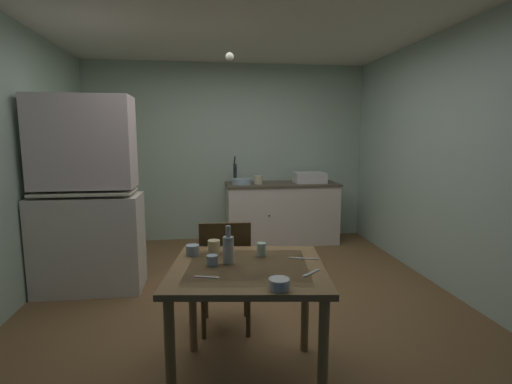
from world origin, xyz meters
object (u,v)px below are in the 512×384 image
dining_table (248,283)px  hand_pump (235,172)px  mixing_bowl_counter (242,181)px  chair_far_side (226,273)px  sink_basin (309,177)px  mug_dark (212,260)px  hutch_cabinet (87,202)px  serving_bowl_wide (279,284)px  glass_bottle (228,249)px

dining_table → hand_pump: bearing=86.9°
mixing_bowl_counter → chair_far_side: mixing_bowl_counter is taller
sink_basin → mug_dark: 3.41m
dining_table → mug_dark: (-0.21, 0.05, 0.14)m
hand_pump → hutch_cabinet: bearing=-136.0°
mixing_bowl_counter → serving_bowl_wide: bearing=-92.3°
chair_far_side → sink_basin: bearing=61.4°
hutch_cabinet → hand_pump: size_ratio=4.92×
hutch_cabinet → glass_bottle: 2.04m
hutch_cabinet → sink_basin: bearing=29.1°
mixing_bowl_counter → dining_table: bearing=-94.8°
sink_basin → dining_table: sink_basin is taller
chair_far_side → mixing_bowl_counter: bearing=81.5°
dining_table → glass_bottle: bearing=146.2°
mixing_bowl_counter → sink_basin: bearing=2.9°
chair_far_side → mug_dark: 0.68m
sink_basin → dining_table: bearing=-111.8°
dining_table → chair_far_side: chair_far_side is taller
serving_bowl_wide → chair_far_side: bearing=102.6°
hand_pump → dining_table: hand_pump is taller
dining_table → glass_bottle: size_ratio=4.33×
hutch_cabinet → serving_bowl_wide: hutch_cabinet is taller
hutch_cabinet → glass_bottle: bearing=-50.8°
hutch_cabinet → chair_far_side: 1.69m
sink_basin → chair_far_side: (-1.35, -2.48, -0.47)m
sink_basin → mug_dark: bearing=-115.4°
mixing_bowl_counter → dining_table: mixing_bowl_counter is taller
serving_bowl_wide → glass_bottle: size_ratio=0.46×
chair_far_side → glass_bottle: (-0.01, -0.57, 0.37)m
sink_basin → mixing_bowl_counter: size_ratio=1.62×
hutch_cabinet → dining_table: (1.40, -1.65, -0.25)m
hand_pump → glass_bottle: (-0.29, -3.10, -0.18)m
sink_basin → mug_dark: sink_basin is taller
sink_basin → mug_dark: size_ratio=6.24×
mug_dark → glass_bottle: 0.12m
hand_pump → mug_dark: (-0.39, -3.12, -0.25)m
hutch_cabinet → chair_far_side: size_ratio=2.12×
sink_basin → dining_table: 3.38m
hand_pump → mixing_bowl_counter: bearing=-47.8°
serving_bowl_wide → dining_table: bearing=108.7°
mixing_bowl_counter → mug_dark: (-0.47, -3.02, -0.12)m
glass_bottle → chair_far_side: bearing=89.1°
serving_bowl_wide → hutch_cabinet: bearing=127.1°
sink_basin → mixing_bowl_counter: sink_basin is taller
hutch_cabinet → serving_bowl_wide: size_ratio=17.67×
dining_table → chair_far_side: bearing=99.0°
hutch_cabinet → serving_bowl_wide: bearing=-52.9°
hand_pump → serving_bowl_wide: size_ratio=3.59×
serving_bowl_wide → glass_bottle: bearing=118.3°
glass_bottle → mug_dark: bearing=-168.5°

